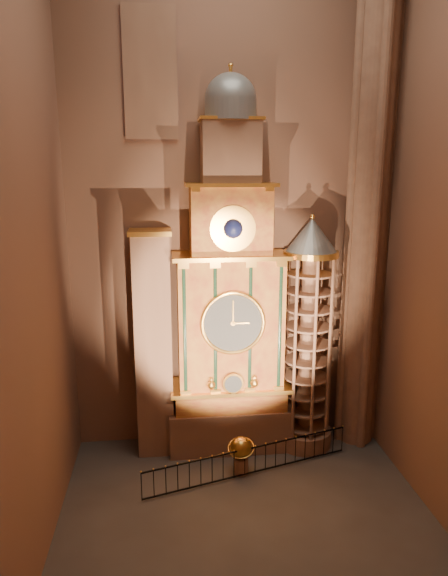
{
  "coord_description": "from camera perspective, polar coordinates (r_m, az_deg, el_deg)",
  "views": [
    {
      "loc": [
        -2.77,
        -16.7,
        12.75
      ],
      "look_at": [
        -0.5,
        3.0,
        8.08
      ],
      "focal_mm": 32.0,
      "sensor_mm": 36.0,
      "label": 1
    }
  ],
  "objects": [
    {
      "name": "floor",
      "position": [
        21.19,
        2.47,
        -23.74
      ],
      "size": [
        14.0,
        14.0,
        0.0
      ],
      "primitive_type": "plane",
      "color": "#383330",
      "rests_on": "ground"
    },
    {
      "name": "wall_back",
      "position": [
        22.94,
        0.38,
        8.89
      ],
      "size": [
        22.0,
        0.0,
        22.0
      ],
      "primitive_type": "plane",
      "rotation": [
        1.57,
        0.0,
        0.0
      ],
      "color": "#895B4A",
      "rests_on": "floor"
    },
    {
      "name": "wall_left",
      "position": [
        17.32,
        -20.83,
        6.61
      ],
      "size": [
        0.0,
        22.0,
        22.0
      ],
      "primitive_type": "plane",
      "rotation": [
        1.57,
        0.0,
        1.57
      ],
      "color": "#895B4A",
      "rests_on": "floor"
    },
    {
      "name": "astronomical_clock",
      "position": [
        22.67,
        0.68,
        -2.28
      ],
      "size": [
        5.6,
        2.41,
        16.7
      ],
      "color": "#8C634C",
      "rests_on": "floor"
    },
    {
      "name": "portrait_tower",
      "position": [
        22.98,
        -7.83,
        -6.18
      ],
      "size": [
        1.8,
        1.6,
        10.2
      ],
      "color": "#8C634C",
      "rests_on": "floor"
    },
    {
      "name": "stair_turret",
      "position": [
        23.52,
        9.28,
        -5.47
      ],
      "size": [
        2.5,
        2.5,
        10.8
      ],
      "color": "#8C634C",
      "rests_on": "floor"
    },
    {
      "name": "gothic_pier",
      "position": [
        23.51,
        15.78,
        8.5
      ],
      "size": [
        2.04,
        2.04,
        22.0
      ],
      "color": "#8C634C",
      "rests_on": "floor"
    },
    {
      "name": "stained_glass_window",
      "position": [
        22.93,
        -8.2,
        22.55
      ],
      "size": [
        2.2,
        0.14,
        5.2
      ],
      "color": "navy",
      "rests_on": "wall_back"
    },
    {
      "name": "celestial_globe",
      "position": [
        22.83,
        1.9,
        -17.75
      ],
      "size": [
        1.45,
        1.41,
        1.66
      ],
      "color": "#8C634C",
      "rests_on": "floor"
    },
    {
      "name": "iron_railing",
      "position": [
        22.87,
        2.9,
        -18.66
      ],
      "size": [
        8.98,
        2.64,
        1.22
      ],
      "color": "black",
      "rests_on": "floor"
    }
  ]
}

